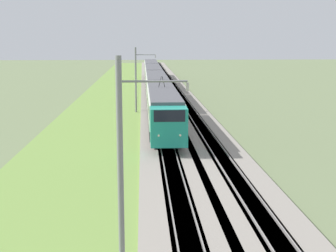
% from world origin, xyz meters
% --- Properties ---
extents(ballast_main, '(240.00, 4.40, 0.30)m').
position_xyz_m(ballast_main, '(50.00, 0.00, 0.15)').
color(ballast_main, gray).
rests_on(ballast_main, ground).
extents(ballast_adjacent, '(240.00, 4.40, 0.30)m').
position_xyz_m(ballast_adjacent, '(50.00, -3.86, 0.15)').
color(ballast_adjacent, gray).
rests_on(ballast_adjacent, ground).
extents(track_main, '(240.00, 1.57, 0.45)m').
position_xyz_m(track_main, '(50.00, 0.00, 0.16)').
color(track_main, '#4C4238').
rests_on(track_main, ground).
extents(track_adjacent, '(240.00, 1.57, 0.45)m').
position_xyz_m(track_adjacent, '(50.00, -3.86, 0.16)').
color(track_adjacent, '#4C4238').
rests_on(track_adjacent, ground).
extents(grass_verge, '(240.00, 11.62, 0.12)m').
position_xyz_m(grass_verge, '(50.00, 5.95, 0.06)').
color(grass_verge, olive).
rests_on(grass_verge, ground).
extents(passenger_train, '(81.58, 2.90, 5.22)m').
position_xyz_m(passenger_train, '(66.51, 0.00, 2.46)').
color(passenger_train, teal).
rests_on(passenger_train, ground).
extents(catenary_mast_near, '(0.22, 2.56, 8.36)m').
position_xyz_m(catenary_mast_near, '(8.30, 2.70, 4.32)').
color(catenary_mast_near, slate).
rests_on(catenary_mast_near, ground).
extents(catenary_mast_mid, '(0.22, 2.56, 7.98)m').
position_xyz_m(catenary_mast_mid, '(48.76, 2.69, 4.13)').
color(catenary_mast_mid, slate).
rests_on(catenary_mast_mid, ground).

